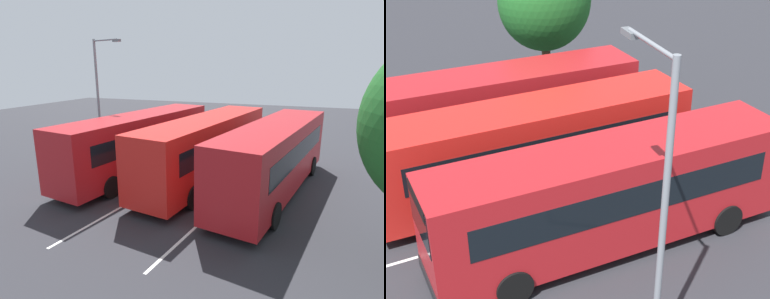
# 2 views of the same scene
# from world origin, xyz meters

# --- Properties ---
(ground_plane) EXTENTS (74.43, 74.43, 0.00)m
(ground_plane) POSITION_xyz_m (0.00, 0.00, 0.00)
(ground_plane) COLOR #2B2B30
(bus_far_left) EXTENTS (11.55, 4.26, 3.40)m
(bus_far_left) POSITION_xyz_m (0.20, -3.58, 1.88)
(bus_far_left) COLOR #AD191E
(bus_far_left) RESTS_ON ground
(bus_center_left) EXTENTS (11.54, 4.01, 3.40)m
(bus_center_left) POSITION_xyz_m (0.69, 0.03, 1.88)
(bus_center_left) COLOR red
(bus_center_left) RESTS_ON ground
(bus_center_right) EXTENTS (11.55, 4.06, 3.40)m
(bus_center_right) POSITION_xyz_m (0.43, 3.99, 1.88)
(bus_center_right) COLOR #AD191E
(bus_center_right) RESTS_ON ground
(street_lamp) EXTENTS (0.83, 2.44, 7.66)m
(street_lamp) POSITION_xyz_m (2.21, 7.88, 4.42)
(street_lamp) COLOR gray
(street_lamp) RESTS_ON ground
(depot_tree) EXTENTS (4.66, 4.20, 6.99)m
(depot_tree) POSITION_xyz_m (-5.08, -8.40, 4.52)
(depot_tree) COLOR #4C3823
(depot_tree) RESTS_ON ground
(lane_stripe_outer_left) EXTENTS (15.64, 2.15, 0.01)m
(lane_stripe_outer_left) POSITION_xyz_m (0.00, -1.88, 0.00)
(lane_stripe_outer_left) COLOR silver
(lane_stripe_outer_left) RESTS_ON ground
(lane_stripe_inner_left) EXTENTS (15.64, 2.15, 0.01)m
(lane_stripe_inner_left) POSITION_xyz_m (0.00, 1.88, 0.00)
(lane_stripe_inner_left) COLOR silver
(lane_stripe_inner_left) RESTS_ON ground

